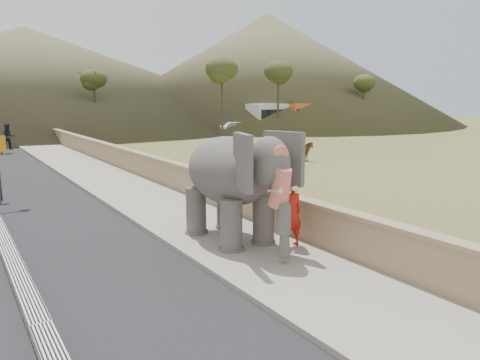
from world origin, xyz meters
The scene contains 12 objects.
ground centered at (0.00, 0.00, 0.00)m, with size 160.00×160.00×0.00m, color olive.
walkway centered at (0.00, 10.00, 0.07)m, with size 3.00×120.00×0.15m, color #9E9687.
parapet centered at (1.65, 10.00, 0.55)m, with size 0.30×120.00×1.10m, color tan.
cow centered at (11.74, 14.28, 0.60)m, with size 0.64×1.41×1.19m, color brown.
distant_car centered at (19.03, 33.19, 0.72)m, with size 1.70×4.23×1.44m, color silver.
bus_white centered at (26.24, 33.23, 1.55)m, with size 2.50×11.00×3.10m, color silver.
bus_orange centered at (30.07, 32.79, 1.55)m, with size 2.50×11.00×3.10m, color #D05E24.
hill_right centered at (36.00, 52.00, 8.00)m, with size 56.00×56.00×16.00m, color brown.
hill_far centered at (5.00, 70.00, 7.00)m, with size 80.00×80.00×14.00m, color brown.
elephant_and_man centered at (0.02, 2.91, 1.53)m, with size 2.28×3.91×2.79m.
motorcyclist centered at (-2.74, 27.81, 0.82)m, with size 1.39×1.75×2.04m.
trees centered at (1.83, 28.18, 3.72)m, with size 47.71×41.90×8.37m.
Camera 1 is at (-5.99, -7.17, 3.76)m, focal length 35.00 mm.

